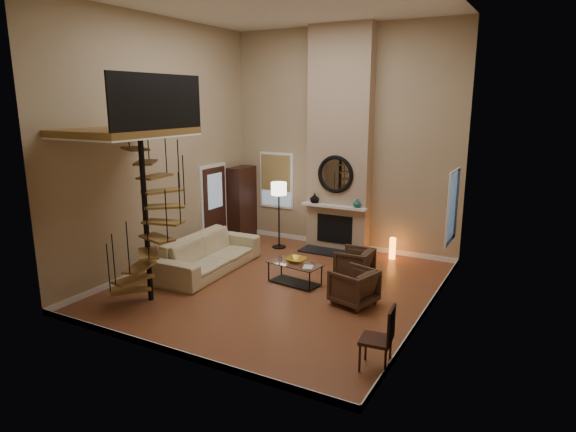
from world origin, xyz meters
The scene contains 33 objects.
ground centered at (0.00, 0.00, -0.01)m, with size 6.00×6.50×0.01m, color #965430.
back_wall centered at (0.00, 3.25, 2.75)m, with size 6.00×0.02×5.50m, color tan.
front_wall centered at (0.00, -3.25, 2.75)m, with size 6.00×0.02×5.50m, color tan.
left_wall centered at (-3.00, 0.00, 2.75)m, with size 0.02×6.50×5.50m, color tan.
right_wall centered at (3.00, 0.00, 2.75)m, with size 0.02×6.50×5.50m, color tan.
ceiling centered at (0.00, 0.00, 5.50)m, with size 6.00×6.50×0.01m, color silver.
baseboard_back centered at (0.00, 3.24, 0.06)m, with size 6.00×0.02×0.12m, color white.
baseboard_front centered at (0.00, -3.24, 0.06)m, with size 6.00×0.02×0.12m, color white.
baseboard_left centered at (-2.99, 0.00, 0.06)m, with size 0.02×6.50×0.12m, color white.
baseboard_right centered at (2.99, 0.00, 0.06)m, with size 0.02×6.50×0.12m, color white.
chimney_breast centered at (0.00, 3.06, 2.75)m, with size 1.60×0.38×5.50m, color tan.
hearth centered at (0.00, 2.57, 0.02)m, with size 1.50×0.60×0.04m, color black.
firebox centered at (0.00, 2.86, 0.55)m, with size 0.95×0.02×0.72m, color black.
mantel centered at (0.00, 2.78, 1.15)m, with size 1.70×0.18×0.06m, color white.
mirror_frame centered at (0.00, 2.84, 1.95)m, with size 0.94×0.94×0.10m, color black.
mirror_disc centered at (0.00, 2.85, 1.95)m, with size 0.80×0.80×0.01m, color white.
vase_left centered at (-0.55, 2.82, 1.30)m, with size 0.24×0.24×0.25m, color black.
vase_right centered at (0.60, 2.82, 1.28)m, with size 0.20×0.20×0.21m, color #165047.
window_back centered at (-1.90, 3.22, 1.62)m, with size 1.02×0.06×1.52m.
window_right centered at (2.97, 2.00, 1.63)m, with size 0.06×1.02×1.52m.
entry_door centered at (-2.95, 1.80, 1.05)m, with size 0.10×1.05×2.16m.
loft centered at (-2.04, -1.80, 3.24)m, with size 1.70×2.20×1.09m.
spiral_stair centered at (-1.78, -1.79, 1.78)m, with size 1.47×1.47×4.06m.
hutch centered at (-2.77, 2.84, 0.95)m, with size 0.43×0.90×2.02m, color black.
sofa centered at (-1.83, 0.08, 0.40)m, with size 2.74×1.07×0.80m, color #C4B488.
armchair_near centered at (1.30, 1.09, 0.35)m, with size 0.71×0.73×0.66m, color #452E20.
armchair_far centered at (1.76, -0.17, 0.35)m, with size 0.72×0.75×0.68m, color #452E20.
coffee_table centered at (0.23, 0.27, 0.28)m, with size 1.19×0.71×0.44m.
bowl centered at (0.23, 0.32, 0.50)m, with size 0.43×0.43×0.11m, color #C28E22.
book centered at (0.58, 0.12, 0.46)m, with size 0.20×0.27×0.03m, color gray.
floor_lamp centered at (-1.34, 2.38, 1.41)m, with size 0.40×0.40×1.71m.
accent_lamp centered at (1.51, 2.88, 0.25)m, with size 0.15×0.15×0.54m, color orange.
side_chair centered at (2.88, -2.13, 0.53)m, with size 0.48×0.47×0.95m.
Camera 1 is at (4.77, -8.36, 3.75)m, focal length 30.96 mm.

